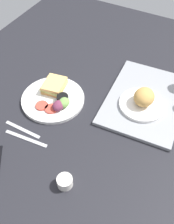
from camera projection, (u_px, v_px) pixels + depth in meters
ground_plane at (83, 115)px, 116.46cm from camera, size 190.00×150.00×3.00cm
serving_tray at (145, 100)px, 119.30cm from camera, size 47.15×35.99×1.60cm
bread_plate_near at (143, 101)px, 113.88cm from camera, size 20.15×20.15×8.33cm
plate_with_salad at (54, 97)px, 119.01cm from camera, size 28.49×28.49×5.40cm
espresso_cup at (65, 182)px, 91.85cm from camera, size 5.60×5.60×4.00cm
fork at (23, 129)px, 108.96cm from camera, size 1.59×17.01×0.50cm
knife at (26, 138)px, 106.00cm from camera, size 3.01×19.05×0.50cm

